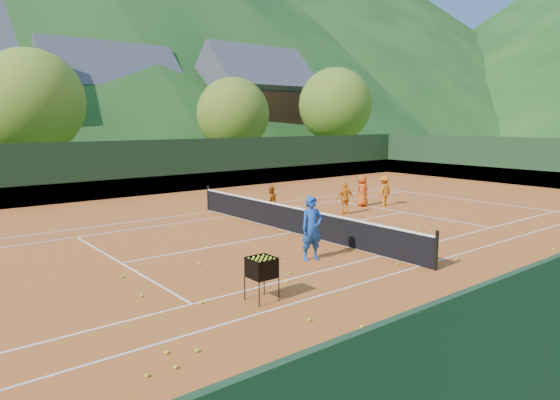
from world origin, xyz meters
TOP-DOWN VIEW (x-y plane):
  - ground at (0.00, 0.00)m, footprint 400.00×400.00m
  - clay_court at (0.00, 0.00)m, footprint 40.00×24.00m
  - mountain_far_right at (90.00, 150.00)m, footprint 260.00×260.00m
  - coach at (-1.93, -3.12)m, footprint 0.76×0.58m
  - student_a at (1.16, 2.83)m, footprint 0.73×0.62m
  - student_b at (4.06, 1.33)m, footprint 0.88×0.54m
  - student_c at (6.18, 2.24)m, footprint 0.78×0.56m
  - student_d at (7.08, 1.68)m, footprint 0.96×0.58m
  - tennis_ball_0 at (-7.08, -2.98)m, footprint 0.07×0.07m
  - tennis_ball_1 at (-0.40, -5.04)m, footprint 0.07×0.07m
  - tennis_ball_2 at (-5.01, -6.44)m, footprint 0.07×0.07m
  - tennis_ball_3 at (-4.45, -7.34)m, footprint 0.07×0.07m
  - tennis_ball_4 at (-3.87, -4.33)m, footprint 0.07×0.07m
  - tennis_ball_6 at (-0.82, -7.61)m, footprint 0.07×0.07m
  - tennis_ball_7 at (-6.89, -1.31)m, footprint 0.07×0.07m
  - tennis_ball_8 at (-3.29, -3.78)m, footprint 0.07×0.07m
  - tennis_ball_9 at (4.25, -2.39)m, footprint 0.07×0.07m
  - tennis_ball_10 at (6.26, -5.31)m, footprint 0.07×0.07m
  - tennis_ball_12 at (4.64, -2.38)m, footprint 0.07×0.07m
  - tennis_ball_13 at (-4.77, -1.55)m, footprint 0.07×0.07m
  - tennis_ball_14 at (-8.03, -6.54)m, footprint 0.07×0.07m
  - tennis_ball_15 at (6.28, -4.00)m, footprint 0.07×0.07m
  - tennis_ball_16 at (-8.51, -6.50)m, footprint 0.07×0.07m
  - tennis_ball_17 at (1.39, -5.75)m, footprint 0.07×0.07m
  - tennis_ball_18 at (-0.49, -1.04)m, footprint 0.07×0.07m
  - tennis_ball_19 at (1.93, -4.52)m, footprint 0.07×0.07m
  - tennis_ball_20 at (-6.22, -4.22)m, footprint 0.07×0.07m
  - tennis_ball_21 at (-3.48, -8.02)m, footprint 0.07×0.07m
  - tennis_ball_22 at (-7.91, -5.96)m, footprint 0.07×0.07m
  - tennis_ball_23 at (-7.47, -6.23)m, footprint 0.07×0.07m
  - tennis_ball_24 at (2.44, -3.41)m, footprint 0.07×0.07m
  - tennis_ball_25 at (-2.78, -2.89)m, footprint 0.07×0.07m
  - tennis_ball_26 at (4.73, -7.03)m, footprint 0.07×0.07m
  - court_lines at (0.00, 0.00)m, footprint 23.83×11.03m
  - tennis_net at (0.00, 0.00)m, footprint 0.10×12.07m
  - perimeter_fence at (0.00, 0.00)m, footprint 40.40×24.24m
  - ball_hopper at (-5.05, -4.89)m, footprint 0.57×0.57m
  - chalet_mid at (6.00, 34.00)m, footprint 12.65×8.82m
  - chalet_right at (20.00, 30.00)m, footprint 11.50×8.82m
  - tree_b at (-4.00, 20.00)m, footprint 6.40×6.40m
  - tree_c at (10.00, 19.00)m, footprint 5.60×5.60m
  - tree_d at (22.00, 20.00)m, footprint 6.80×6.80m

SIDE VIEW (x-z plane):
  - ground at x=0.00m, z-range 0.00..0.00m
  - clay_court at x=0.00m, z-range 0.00..0.02m
  - court_lines at x=0.00m, z-range 0.02..0.03m
  - tennis_ball_0 at x=-7.08m, z-range 0.02..0.09m
  - tennis_ball_1 at x=-0.40m, z-range 0.02..0.09m
  - tennis_ball_2 at x=-5.01m, z-range 0.02..0.09m
  - tennis_ball_3 at x=-4.45m, z-range 0.02..0.09m
  - tennis_ball_4 at x=-3.87m, z-range 0.02..0.09m
  - tennis_ball_6 at x=-0.82m, z-range 0.02..0.09m
  - tennis_ball_7 at x=-6.89m, z-range 0.02..0.09m
  - tennis_ball_8 at x=-3.29m, z-range 0.02..0.09m
  - tennis_ball_9 at x=4.25m, z-range 0.02..0.09m
  - tennis_ball_10 at x=6.26m, z-range 0.02..0.09m
  - tennis_ball_12 at x=4.64m, z-range 0.02..0.09m
  - tennis_ball_13 at x=-4.77m, z-range 0.02..0.09m
  - tennis_ball_14 at x=-8.03m, z-range 0.02..0.09m
  - tennis_ball_15 at x=6.28m, z-range 0.02..0.09m
  - tennis_ball_16 at x=-8.51m, z-range 0.02..0.09m
  - tennis_ball_17 at x=1.39m, z-range 0.02..0.09m
  - tennis_ball_18 at x=-0.49m, z-range 0.02..0.09m
  - tennis_ball_19 at x=1.93m, z-range 0.02..0.09m
  - tennis_ball_20 at x=-6.22m, z-range 0.02..0.09m
  - tennis_ball_21 at x=-3.48m, z-range 0.02..0.09m
  - tennis_ball_22 at x=-7.91m, z-range 0.02..0.09m
  - tennis_ball_23 at x=-7.47m, z-range 0.02..0.09m
  - tennis_ball_24 at x=2.44m, z-range 0.02..0.09m
  - tennis_ball_25 at x=-2.78m, z-range 0.02..0.09m
  - tennis_ball_26 at x=4.73m, z-range 0.02..0.09m
  - tennis_net at x=0.00m, z-range -0.03..1.07m
  - student_a at x=1.16m, z-range 0.02..1.35m
  - student_b at x=4.06m, z-range 0.02..1.42m
  - student_d at x=7.08m, z-range 0.02..1.47m
  - student_c at x=6.18m, z-range 0.02..1.51m
  - ball_hopper at x=-5.05m, z-range 0.27..1.27m
  - coach at x=-1.93m, z-range 0.02..1.90m
  - perimeter_fence at x=0.00m, z-range -0.23..2.77m
  - tree_c at x=10.00m, z-range 0.87..8.22m
  - chalet_mid at x=6.00m, z-range -0.74..10.72m
  - tree_b at x=-4.00m, z-range 0.99..9.39m
  - chalet_right at x=20.00m, z-range -0.70..11.21m
  - tree_d at x=22.00m, z-range 1.06..9.98m
  - mountain_far_right at x=90.00m, z-range 0.00..95.00m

